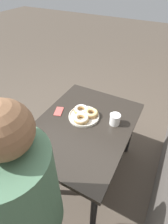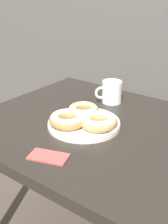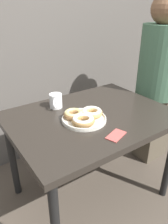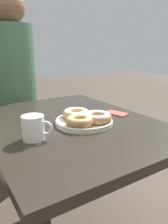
# 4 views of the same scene
# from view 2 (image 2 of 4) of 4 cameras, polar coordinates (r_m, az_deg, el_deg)

# --- Properties ---
(dining_table) EXTENTS (1.06, 0.80, 0.71)m
(dining_table) POSITION_cam_2_polar(r_m,az_deg,el_deg) (1.22, 4.37, -6.30)
(dining_table) COLOR #28231E
(dining_table) RESTS_ON ground_plane
(donut_plate) EXTENTS (0.30, 0.28, 0.06)m
(donut_plate) POSITION_cam_2_polar(r_m,az_deg,el_deg) (1.19, -0.12, -1.32)
(donut_plate) COLOR silver
(donut_plate) RESTS_ON dining_table
(coffee_mug) EXTENTS (0.10, 0.11, 0.10)m
(coffee_mug) POSITION_cam_2_polar(r_m,az_deg,el_deg) (1.41, 5.02, 3.73)
(coffee_mug) COLOR white
(coffee_mug) RESTS_ON dining_table
(napkin) EXTENTS (0.14, 0.11, 0.01)m
(napkin) POSITION_cam_2_polar(r_m,az_deg,el_deg) (1.01, -6.50, -8.10)
(napkin) COLOR #BC4C47
(napkin) RESTS_ON dining_table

